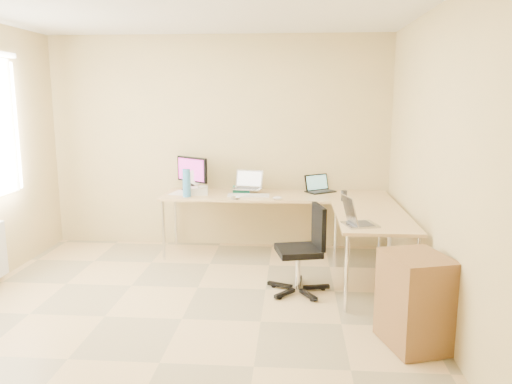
# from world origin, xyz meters

# --- Properties ---
(floor) EXTENTS (4.50, 4.50, 0.00)m
(floor) POSITION_xyz_m (0.00, 0.00, 0.00)
(floor) COLOR tan
(floor) RESTS_ON ground
(wall_back) EXTENTS (4.50, 0.00, 4.50)m
(wall_back) POSITION_xyz_m (0.00, 2.25, 1.30)
(wall_back) COLOR tan
(wall_back) RESTS_ON ground
(wall_front) EXTENTS (4.50, 0.00, 4.50)m
(wall_front) POSITION_xyz_m (0.00, -2.25, 1.30)
(wall_front) COLOR tan
(wall_front) RESTS_ON ground
(wall_right) EXTENTS (0.00, 4.50, 4.50)m
(wall_right) POSITION_xyz_m (2.10, 0.00, 1.30)
(wall_right) COLOR tan
(wall_right) RESTS_ON ground
(desk_main) EXTENTS (2.65, 0.70, 0.73)m
(desk_main) POSITION_xyz_m (0.72, 1.85, 0.36)
(desk_main) COLOR tan
(desk_main) RESTS_ON ground
(desk_return) EXTENTS (0.70, 1.30, 0.73)m
(desk_return) POSITION_xyz_m (1.70, 0.85, 0.36)
(desk_return) COLOR tan
(desk_return) RESTS_ON ground
(monitor) EXTENTS (0.48, 0.41, 0.42)m
(monitor) POSITION_xyz_m (-0.30, 2.05, 0.94)
(monitor) COLOR black
(monitor) RESTS_ON desk_main
(book_stack) EXTENTS (0.23, 0.30, 0.05)m
(book_stack) POSITION_xyz_m (0.30, 2.05, 0.75)
(book_stack) COLOR #126F52
(book_stack) RESTS_ON desk_main
(laptop_center) EXTENTS (0.38, 0.32, 0.22)m
(laptop_center) POSITION_xyz_m (0.38, 1.93, 0.89)
(laptop_center) COLOR #B6B6B6
(laptop_center) RESTS_ON desk_main
(laptop_black) EXTENTS (0.41, 0.39, 0.21)m
(laptop_black) POSITION_xyz_m (1.26, 2.05, 0.84)
(laptop_black) COLOR black
(laptop_black) RESTS_ON desk_main
(keyboard) EXTENTS (0.48, 0.15, 0.02)m
(keyboard) POSITION_xyz_m (0.42, 1.73, 0.74)
(keyboard) COLOR silver
(keyboard) RESTS_ON desk_main
(mouse) EXTENTS (0.12, 0.09, 0.04)m
(mouse) POSITION_xyz_m (0.76, 1.55, 0.75)
(mouse) COLOR silver
(mouse) RESTS_ON desk_main
(mug) EXTENTS (0.12, 0.12, 0.11)m
(mug) POSITION_xyz_m (-0.13, 1.77, 0.78)
(mug) COLOR beige
(mug) RESTS_ON desk_main
(cd_stack) EXTENTS (0.12, 0.12, 0.03)m
(cd_stack) POSITION_xyz_m (0.29, 1.55, 0.74)
(cd_stack) COLOR #B8BAC6
(cd_stack) RESTS_ON desk_main
(water_bottle) EXTENTS (0.11, 0.11, 0.32)m
(water_bottle) POSITION_xyz_m (-0.29, 1.65, 0.89)
(water_bottle) COLOR #3981BE
(water_bottle) RESTS_ON desk_main
(papers) EXTENTS (0.27, 0.34, 0.01)m
(papers) POSITION_xyz_m (-0.40, 1.87, 0.73)
(papers) COLOR white
(papers) RESTS_ON desk_main
(white_box) EXTENTS (0.25, 0.20, 0.08)m
(white_box) POSITION_xyz_m (-0.19, 1.80, 0.77)
(white_box) COLOR silver
(white_box) RESTS_ON desk_main
(desk_fan) EXTENTS (0.19, 0.19, 0.24)m
(desk_fan) POSITION_xyz_m (-0.25, 2.05, 0.85)
(desk_fan) COLOR white
(desk_fan) RESTS_ON desk_main
(black_cup) EXTENTS (0.08, 0.08, 0.11)m
(black_cup) POSITION_xyz_m (1.49, 1.55, 0.79)
(black_cup) COLOR #252525
(black_cup) RESTS_ON desk_main
(laptop_return) EXTENTS (0.38, 0.34, 0.22)m
(laptop_return) POSITION_xyz_m (1.53, 0.47, 0.84)
(laptop_return) COLOR #A8A8B0
(laptop_return) RESTS_ON desk_return
(office_chair) EXTENTS (0.62, 0.62, 0.86)m
(office_chair) POSITION_xyz_m (0.99, 0.69, 0.50)
(office_chair) COLOR black
(office_chair) RESTS_ON ground
(cabinet) EXTENTS (0.54, 0.61, 0.70)m
(cabinet) POSITION_xyz_m (1.85, -0.32, 0.36)
(cabinet) COLOR #A35733
(cabinet) RESTS_ON ground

